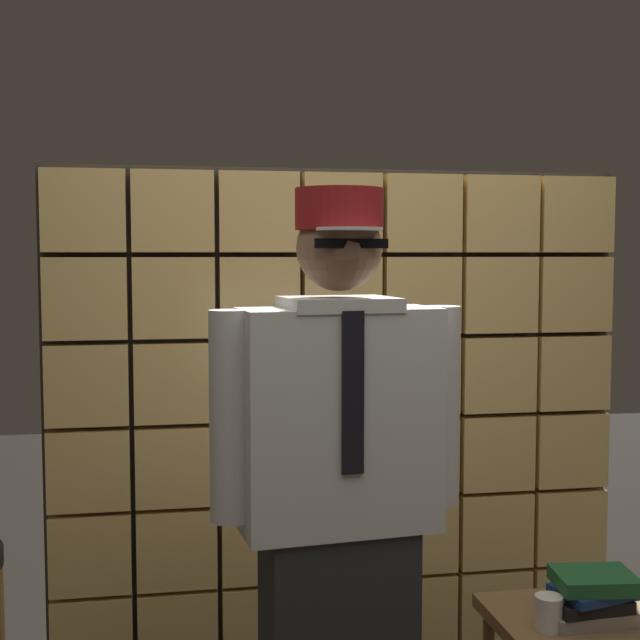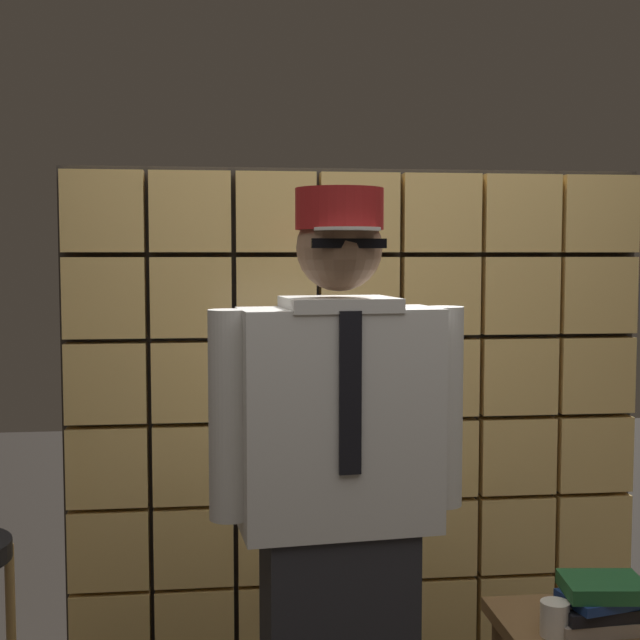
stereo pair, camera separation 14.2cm
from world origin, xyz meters
TOP-DOWN VIEW (x-y plane):
  - glass_block_wall at (0.00, 1.47)m, footprint 2.20×0.10m
  - standing_person at (-0.21, 0.46)m, footprint 0.69×0.31m
  - book_stack at (0.52, 0.48)m, footprint 0.27×0.21m
  - coffee_mug at (0.39, 0.45)m, footprint 0.13×0.08m

SIDE VIEW (x-z plane):
  - coffee_mug at x=0.39m, z-range 0.51..0.60m
  - book_stack at x=0.52m, z-range 0.51..0.65m
  - standing_person at x=-0.21m, z-range 0.04..1.75m
  - glass_block_wall at x=0.00m, z-range -0.02..1.87m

